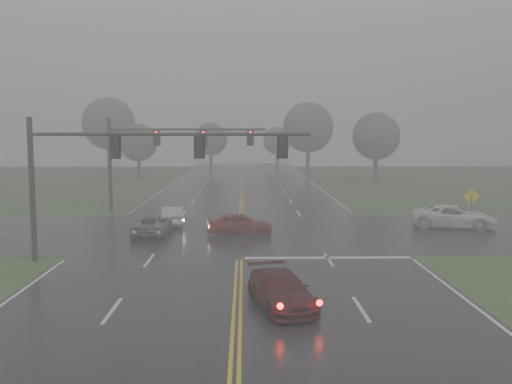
{
  "coord_description": "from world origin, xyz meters",
  "views": [
    {
      "loc": [
        0.29,
        -14.03,
        6.46
      ],
      "look_at": [
        0.88,
        16.0,
        3.24
      ],
      "focal_mm": 40.0,
      "sensor_mm": 36.0,
      "label": 1
    }
  ],
  "objects_px": {
    "sedan_silver": "(172,226)",
    "signal_gantry_near": "(120,160)",
    "pickup_white": "(453,228)",
    "signal_gantry_far": "(158,147)",
    "sedan_maroon": "(281,308)",
    "car_grey": "(152,235)",
    "sedan_red": "(240,235)"
  },
  "relations": [
    {
      "from": "sedan_red",
      "to": "signal_gantry_far",
      "type": "relative_size",
      "value": 0.33
    },
    {
      "from": "car_grey",
      "to": "pickup_white",
      "type": "xyz_separation_m",
      "value": [
        19.71,
        2.17,
        0.0
      ]
    },
    {
      "from": "signal_gantry_near",
      "to": "signal_gantry_far",
      "type": "height_order",
      "value": "signal_gantry_far"
    },
    {
      "from": "car_grey",
      "to": "sedan_maroon",
      "type": "bearing_deg",
      "value": 115.14
    },
    {
      "from": "pickup_white",
      "to": "signal_gantry_near",
      "type": "bearing_deg",
      "value": 131.4
    },
    {
      "from": "sedan_silver",
      "to": "pickup_white",
      "type": "bearing_deg",
      "value": 168.3
    },
    {
      "from": "sedan_maroon",
      "to": "signal_gantry_near",
      "type": "distance_m",
      "value": 11.93
    },
    {
      "from": "car_grey",
      "to": "signal_gantry_far",
      "type": "relative_size",
      "value": 0.37
    },
    {
      "from": "sedan_silver",
      "to": "sedan_maroon",
      "type": "bearing_deg",
      "value": 101.37
    },
    {
      "from": "pickup_white",
      "to": "signal_gantry_far",
      "type": "xyz_separation_m",
      "value": [
        -20.7,
        7.21,
        5.21
      ]
    },
    {
      "from": "signal_gantry_near",
      "to": "signal_gantry_far",
      "type": "relative_size",
      "value": 1.13
    },
    {
      "from": "sedan_maroon",
      "to": "pickup_white",
      "type": "xyz_separation_m",
      "value": [
        12.62,
        16.96,
        0.0
      ]
    },
    {
      "from": "sedan_maroon",
      "to": "pickup_white",
      "type": "relative_size",
      "value": 0.8
    },
    {
      "from": "sedan_red",
      "to": "car_grey",
      "type": "distance_m",
      "value": 5.44
    },
    {
      "from": "sedan_silver",
      "to": "car_grey",
      "type": "xyz_separation_m",
      "value": [
        -0.79,
        -3.52,
        0.0
      ]
    },
    {
      "from": "pickup_white",
      "to": "signal_gantry_far",
      "type": "distance_m",
      "value": 22.53
    },
    {
      "from": "sedan_silver",
      "to": "signal_gantry_near",
      "type": "height_order",
      "value": "signal_gantry_near"
    },
    {
      "from": "sedan_red",
      "to": "pickup_white",
      "type": "relative_size",
      "value": 0.75
    },
    {
      "from": "signal_gantry_far",
      "to": "sedan_silver",
      "type": "bearing_deg",
      "value": -73.04
    },
    {
      "from": "car_grey",
      "to": "signal_gantry_far",
      "type": "bearing_deg",
      "value": -84.43
    },
    {
      "from": "sedan_maroon",
      "to": "signal_gantry_far",
      "type": "xyz_separation_m",
      "value": [
        -8.08,
        24.17,
        5.21
      ]
    },
    {
      "from": "sedan_maroon",
      "to": "signal_gantry_near",
      "type": "xyz_separation_m",
      "value": [
        -7.48,
        7.8,
        5.05
      ]
    },
    {
      "from": "sedan_silver",
      "to": "car_grey",
      "type": "relative_size",
      "value": 0.88
    },
    {
      "from": "sedan_red",
      "to": "signal_gantry_near",
      "type": "relative_size",
      "value": 0.29
    },
    {
      "from": "signal_gantry_near",
      "to": "pickup_white",
      "type": "bearing_deg",
      "value": 24.51
    },
    {
      "from": "signal_gantry_near",
      "to": "sedan_maroon",
      "type": "bearing_deg",
      "value": -46.18
    },
    {
      "from": "pickup_white",
      "to": "signal_gantry_far",
      "type": "height_order",
      "value": "signal_gantry_far"
    },
    {
      "from": "pickup_white",
      "to": "signal_gantry_far",
      "type": "bearing_deg",
      "value": 87.68
    },
    {
      "from": "sedan_maroon",
      "to": "sedan_silver",
      "type": "distance_m",
      "value": 19.37
    },
    {
      "from": "signal_gantry_near",
      "to": "sedan_silver",
      "type": "bearing_deg",
      "value": 83.55
    },
    {
      "from": "sedan_red",
      "to": "car_grey",
      "type": "bearing_deg",
      "value": 84.12
    },
    {
      "from": "sedan_maroon",
      "to": "pickup_white",
      "type": "distance_m",
      "value": 21.14
    }
  ]
}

